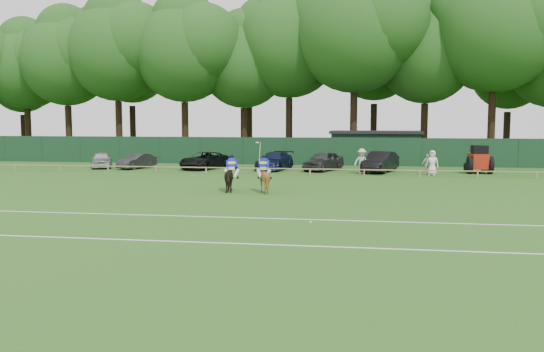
% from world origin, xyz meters
% --- Properties ---
extents(ground, '(160.00, 160.00, 0.00)m').
position_xyz_m(ground, '(0.00, 0.00, 0.00)').
color(ground, '#1E4C14').
rests_on(ground, ground).
extents(horse_dark, '(1.27, 2.05, 1.60)m').
position_xyz_m(horse_dark, '(-2.57, 7.53, 0.80)').
color(horse_dark, black).
rests_on(horse_dark, ground).
extents(horse_chestnut, '(1.76, 1.86, 1.65)m').
position_xyz_m(horse_chestnut, '(-0.66, 7.37, 0.82)').
color(horse_chestnut, brown).
rests_on(horse_chestnut, ground).
extents(sedan_silver, '(3.06, 4.34, 1.37)m').
position_xyz_m(sedan_silver, '(-17.11, 21.36, 0.69)').
color(sedan_silver, '#B3B4B8').
rests_on(sedan_silver, ground).
extents(sedan_grey, '(2.40, 4.03, 1.25)m').
position_xyz_m(sedan_grey, '(-13.90, 21.19, 0.63)').
color(sedan_grey, '#28282A').
rests_on(sedan_grey, ground).
extents(suv_black, '(3.70, 5.57, 1.42)m').
position_xyz_m(suv_black, '(-8.18, 21.74, 0.71)').
color(suv_black, black).
rests_on(suv_black, ground).
extents(sedan_navy, '(2.95, 5.33, 1.46)m').
position_xyz_m(sedan_navy, '(-2.26, 21.82, 0.73)').
color(sedan_navy, '#111736').
rests_on(sedan_navy, ground).
extents(hatch_grey, '(3.52, 4.89, 1.55)m').
position_xyz_m(hatch_grey, '(1.75, 21.68, 0.77)').
color(hatch_grey, '#333235').
rests_on(hatch_grey, ground).
extents(estate_black, '(3.18, 5.18, 1.61)m').
position_xyz_m(estate_black, '(6.24, 21.12, 0.81)').
color(estate_black, black).
rests_on(estate_black, ground).
extents(spectator_left, '(1.41, 1.11, 1.92)m').
position_xyz_m(spectator_left, '(4.81, 19.51, 0.96)').
color(spectator_left, beige).
rests_on(spectator_left, ground).
extents(spectator_mid, '(0.96, 0.80, 1.54)m').
position_xyz_m(spectator_mid, '(9.65, 19.64, 0.77)').
color(spectator_mid, silver).
rests_on(spectator_mid, ground).
extents(spectator_right, '(1.03, 0.80, 1.86)m').
position_xyz_m(spectator_right, '(9.97, 19.17, 0.93)').
color(spectator_right, white).
rests_on(spectator_right, ground).
extents(rider_dark, '(0.93, 0.47, 1.41)m').
position_xyz_m(rider_dark, '(-2.56, 7.52, 1.53)').
color(rider_dark, silver).
rests_on(rider_dark, ground).
extents(rider_chestnut, '(0.91, 0.75, 2.05)m').
position_xyz_m(rider_chestnut, '(-0.67, 7.36, 1.57)').
color(rider_chestnut, silver).
rests_on(rider_chestnut, ground).
extents(polo_ball, '(0.09, 0.09, 0.09)m').
position_xyz_m(polo_ball, '(2.84, -1.90, 0.04)').
color(polo_ball, silver).
rests_on(polo_ball, ground).
extents(pitch_lines, '(60.00, 5.10, 0.01)m').
position_xyz_m(pitch_lines, '(0.00, -3.50, 0.01)').
color(pitch_lines, silver).
rests_on(pitch_lines, ground).
extents(pitch_rail, '(62.10, 0.10, 0.50)m').
position_xyz_m(pitch_rail, '(0.00, 18.00, 0.45)').
color(pitch_rail, '#997F5B').
rests_on(pitch_rail, ground).
extents(perimeter_fence, '(92.08, 0.08, 2.50)m').
position_xyz_m(perimeter_fence, '(0.00, 27.00, 1.25)').
color(perimeter_fence, '#14351E').
rests_on(perimeter_fence, ground).
extents(utility_shed, '(8.40, 4.40, 3.04)m').
position_xyz_m(utility_shed, '(6.00, 30.00, 1.54)').
color(utility_shed, '#14331E').
rests_on(utility_shed, ground).
extents(tree_row, '(96.00, 12.00, 21.00)m').
position_xyz_m(tree_row, '(2.00, 35.00, 0.00)').
color(tree_row, '#26561C').
rests_on(tree_row, ground).
extents(tractor, '(1.85, 2.63, 2.15)m').
position_xyz_m(tractor, '(13.67, 21.36, 1.02)').
color(tractor, '#9E200E').
rests_on(tractor, ground).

